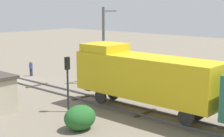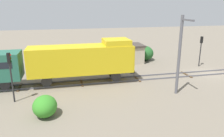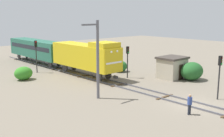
# 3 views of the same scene
# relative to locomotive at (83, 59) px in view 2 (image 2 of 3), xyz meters

# --- Properties ---
(ground_plane) EXTENTS (116.50, 116.50, 0.00)m
(ground_plane) POSITION_rel_locomotive_xyz_m (0.00, -15.90, -2.77)
(ground_plane) COLOR #756B5B
(railway_track) EXTENTS (2.40, 77.67, 0.16)m
(railway_track) POSITION_rel_locomotive_xyz_m (0.00, -15.90, -2.70)
(railway_track) COLOR #595960
(railway_track) RESTS_ON ground
(locomotive) EXTENTS (2.90, 11.60, 4.60)m
(locomotive) POSITION_rel_locomotive_xyz_m (0.00, 0.00, 0.00)
(locomotive) COLOR gold
(locomotive) RESTS_ON railway_track
(traffic_signal_near) EXTENTS (0.32, 0.34, 4.22)m
(traffic_signal_near) POSITION_rel_locomotive_xyz_m (3.20, -16.50, 0.16)
(traffic_signal_near) COLOR #262628
(traffic_signal_near) RESTS_ON ground
(traffic_signal_mid) EXTENTS (0.32, 0.34, 4.03)m
(traffic_signal_mid) POSITION_rel_locomotive_xyz_m (3.40, -4.19, 0.04)
(traffic_signal_mid) COLOR #262628
(traffic_signal_mid) RESTS_ON ground
(traffic_signal_far) EXTENTS (0.32, 0.34, 4.46)m
(traffic_signal_far) POSITION_rel_locomotive_xyz_m (-3.60, 6.58, 0.32)
(traffic_signal_far) COLOR #262628
(traffic_signal_far) RESTS_ON ground
(catenary_mast) EXTENTS (1.94, 0.28, 7.49)m
(catenary_mast) POSITION_rel_locomotive_xyz_m (-5.07, -8.49, 1.22)
(catenary_mast) COLOR #595960
(catenary_mast) RESTS_ON ground
(relay_hut) EXTENTS (3.50, 2.90, 2.74)m
(relay_hut) POSITION_rel_locomotive_xyz_m (7.50, -8.09, -1.38)
(relay_hut) COLOR #B2A893
(relay_hut) RESTS_ON ground
(bush_near) EXTENTS (2.14, 1.75, 1.56)m
(bush_near) POSITION_rel_locomotive_xyz_m (5.34, -0.85, -1.99)
(bush_near) COLOR #235D26
(bush_near) RESTS_ON ground
(bush_mid) EXTENTS (2.27, 1.86, 1.65)m
(bush_mid) POSITION_rel_locomotive_xyz_m (-6.91, 3.71, -1.95)
(bush_mid) COLOR #348426
(bush_mid) RESTS_ON ground
(bush_far) EXTENTS (3.08, 2.52, 2.24)m
(bush_far) POSITION_rel_locomotive_xyz_m (8.40, -10.39, -1.65)
(bush_far) COLOR #235A26
(bush_far) RESTS_ON ground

